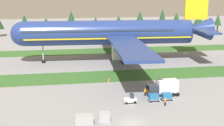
% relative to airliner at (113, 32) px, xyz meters
% --- Properties ---
extents(ground_plane, '(400.00, 400.00, 0.00)m').
position_rel_airliner_xyz_m(ground_plane, '(-5.14, -48.68, -9.32)').
color(ground_plane, gray).
extents(grass_strip_near, '(320.00, 11.55, 0.01)m').
position_rel_airliner_xyz_m(grass_strip_near, '(-5.14, -17.47, -9.32)').
color(grass_strip_near, '#336028').
rests_on(grass_strip_near, ground).
extents(grass_strip_far, '(320.00, 11.55, 0.01)m').
position_rel_airliner_xyz_m(grass_strip_far, '(-5.14, 17.63, -9.32)').
color(grass_strip_far, '#336028').
rests_on(grass_strip_far, ground).
extents(airliner, '(63.34, 78.30, 25.97)m').
position_rel_airliner_xyz_m(airliner, '(0.00, 0.00, 0.00)').
color(airliner, navy).
rests_on(airliner, ground).
extents(baggage_tug, '(2.67, 1.44, 1.97)m').
position_rel_airliner_xyz_m(baggage_tug, '(-3.18, -38.82, -8.51)').
color(baggage_tug, silver).
rests_on(baggage_tug, ground).
extents(cargo_dolly_lead, '(2.28, 1.62, 1.55)m').
position_rel_airliner_xyz_m(cargo_dolly_lead, '(1.83, -38.54, -8.40)').
color(cargo_dolly_lead, '#A3A3A8').
rests_on(cargo_dolly_lead, ground).
extents(cargo_dolly_second, '(2.28, 1.62, 1.55)m').
position_rel_airliner_xyz_m(cargo_dolly_second, '(4.73, -38.37, -8.40)').
color(cargo_dolly_second, '#A3A3A8').
rests_on(cargo_dolly_second, ground).
extents(catering_truck, '(7.07, 2.68, 3.58)m').
position_rel_airliner_xyz_m(catering_truck, '(4.88, -35.54, -7.37)').
color(catering_truck, '#2D333D').
rests_on(catering_truck, ground).
extents(ground_crew_marshaller, '(0.54, 0.36, 1.74)m').
position_rel_airliner_xyz_m(ground_crew_marshaller, '(1.02, -34.85, -8.37)').
color(ground_crew_marshaller, black).
rests_on(ground_crew_marshaller, ground).
extents(ground_crew_loader, '(0.49, 0.36, 1.74)m').
position_rel_airliner_xyz_m(ground_crew_loader, '(3.36, -41.54, -8.37)').
color(ground_crew_loader, black).
rests_on(ground_crew_loader, ground).
extents(uld_container_0, '(2.02, 1.62, 1.66)m').
position_rel_airliner_xyz_m(uld_container_0, '(-12.87, -47.83, -8.49)').
color(uld_container_0, '#A3A3A8').
rests_on(uld_container_0, ground).
extents(uld_container_1, '(2.13, 1.77, 1.65)m').
position_rel_airliner_xyz_m(uld_container_1, '(-13.89, -47.66, -8.49)').
color(uld_container_1, '#A3A3A8').
rests_on(uld_container_1, ground).
extents(uld_container_2, '(2.15, 1.80, 1.59)m').
position_rel_airliner_xyz_m(uld_container_2, '(-9.73, -47.07, -8.53)').
color(uld_container_2, '#A3A3A8').
rests_on(uld_container_2, ground).
extents(taxiway_marker_0, '(0.44, 0.44, 0.68)m').
position_rel_airliner_xyz_m(taxiway_marker_0, '(-5.22, -23.12, -8.98)').
color(taxiway_marker_0, orange).
rests_on(taxiway_marker_0, ground).
extents(taxiway_marker_1, '(0.44, 0.44, 0.50)m').
position_rel_airliner_xyz_m(taxiway_marker_1, '(-4.75, -21.05, -9.07)').
color(taxiway_marker_1, orange).
rests_on(taxiway_marker_1, ground).
extents(taxiway_marker_2, '(0.44, 0.44, 0.46)m').
position_rel_airliner_xyz_m(taxiway_marker_2, '(-29.05, -24.08, -9.09)').
color(taxiway_marker_2, orange).
rests_on(taxiway_marker_2, ground).
extents(distant_tree_line, '(146.36, 11.01, 12.58)m').
position_rel_airliner_xyz_m(distant_tree_line, '(-5.46, 62.08, -2.59)').
color(distant_tree_line, '#4C3823').
rests_on(distant_tree_line, ground).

